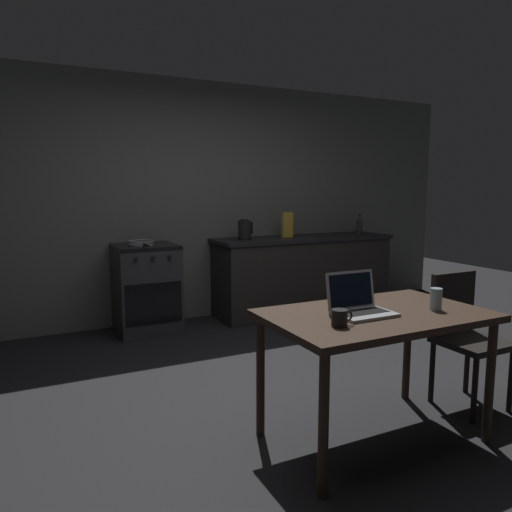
{
  "coord_description": "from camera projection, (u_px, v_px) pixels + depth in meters",
  "views": [
    {
      "loc": [
        -1.69,
        -2.74,
        1.44
      ],
      "look_at": [
        0.02,
        0.72,
        0.9
      ],
      "focal_mm": 33.46,
      "sensor_mm": 36.0,
      "label": 1
    }
  ],
  "objects": [
    {
      "name": "electric_kettle",
      "position": [
        245.0,
        230.0,
        5.23
      ],
      "size": [
        0.17,
        0.15,
        0.22
      ],
      "color": "black",
      "rests_on": "kitchen_counter"
    },
    {
      "name": "ground_plane",
      "position": [
        299.0,
        394.0,
        3.38
      ],
      "size": [
        12.0,
        12.0,
        0.0
      ],
      "primitive_type": "plane",
      "color": "black"
    },
    {
      "name": "cereal_box",
      "position": [
        287.0,
        225.0,
        5.48
      ],
      "size": [
        0.13,
        0.05,
        0.29
      ],
      "color": "gold",
      "rests_on": "kitchen_counter"
    },
    {
      "name": "coffee_mug",
      "position": [
        340.0,
        318.0,
        2.4
      ],
      "size": [
        0.12,
        0.08,
        0.09
      ],
      "color": "black",
      "rests_on": "dining_table"
    },
    {
      "name": "back_wall",
      "position": [
        215.0,
        201.0,
        5.41
      ],
      "size": [
        6.4,
        0.1,
        2.61
      ],
      "primitive_type": "cube",
      "color": "slate",
      "rests_on": "ground_plane"
    },
    {
      "name": "frying_pan",
      "position": [
        141.0,
        243.0,
        4.71
      ],
      "size": [
        0.27,
        0.44,
        0.05
      ],
      "color": "gray",
      "rests_on": "stove_oven"
    },
    {
      "name": "stove_oven",
      "position": [
        146.0,
        289.0,
        4.82
      ],
      "size": [
        0.6,
        0.62,
        0.89
      ],
      "color": "#2D2D30",
      "rests_on": "ground_plane"
    },
    {
      "name": "dining_table",
      "position": [
        375.0,
        326.0,
        2.69
      ],
      "size": [
        1.25,
        0.77,
        0.75
      ],
      "color": "#332319",
      "rests_on": "ground_plane"
    },
    {
      "name": "bottle",
      "position": [
        359.0,
        225.0,
        5.86
      ],
      "size": [
        0.07,
        0.07,
        0.24
      ],
      "color": "#2D2D33",
      "rests_on": "kitchen_counter"
    },
    {
      "name": "chair",
      "position": [
        464.0,
        330.0,
        3.19
      ],
      "size": [
        0.4,
        0.4,
        0.88
      ],
      "rotation": [
        0.0,
        0.0,
        -0.01
      ],
      "color": "black",
      "rests_on": "ground_plane"
    },
    {
      "name": "drinking_glass",
      "position": [
        436.0,
        299.0,
        2.72
      ],
      "size": [
        0.07,
        0.07,
        0.13
      ],
      "color": "#99B7C6",
      "rests_on": "dining_table"
    },
    {
      "name": "kitchen_counter",
      "position": [
        303.0,
        274.0,
        5.64
      ],
      "size": [
        2.16,
        0.64,
        0.89
      ],
      "color": "#282623",
      "rests_on": "ground_plane"
    },
    {
      "name": "laptop",
      "position": [
        360.0,
        306.0,
        2.64
      ],
      "size": [
        0.32,
        0.26,
        0.23
      ],
      "rotation": [
        0.0,
        0.0,
        0.2
      ],
      "color": "#99999E",
      "rests_on": "dining_table"
    }
  ]
}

